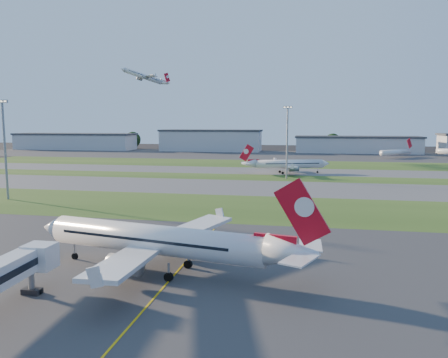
% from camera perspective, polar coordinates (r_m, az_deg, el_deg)
% --- Properties ---
extents(ground, '(700.00, 700.00, 0.00)m').
position_cam_1_polar(ground, '(56.71, -12.93, -13.44)').
color(ground, black).
rests_on(ground, ground).
extents(apron_near, '(300.00, 70.00, 0.01)m').
position_cam_1_polar(apron_near, '(56.71, -12.93, -13.43)').
color(apron_near, '#333335').
rests_on(apron_near, ground).
extents(grass_strip_a, '(300.00, 34.00, 0.01)m').
position_cam_1_polar(grass_strip_a, '(104.68, -1.48, -3.64)').
color(grass_strip_a, '#274416').
rests_on(grass_strip_a, ground).
extents(taxiway_a, '(300.00, 32.00, 0.01)m').
position_cam_1_polar(taxiway_a, '(136.67, 1.43, -1.05)').
color(taxiway_a, '#515154').
rests_on(taxiway_a, ground).
extents(grass_strip_b, '(300.00, 18.00, 0.01)m').
position_cam_1_polar(grass_strip_b, '(161.17, 2.86, 0.23)').
color(grass_strip_b, '#274416').
rests_on(grass_strip_b, ground).
extents(taxiway_b, '(300.00, 26.00, 0.01)m').
position_cam_1_polar(taxiway_b, '(182.84, 3.80, 1.07)').
color(taxiway_b, '#515154').
rests_on(taxiway_b, ground).
extents(grass_strip_c, '(300.00, 40.00, 0.01)m').
position_cam_1_polar(grass_strip_c, '(215.48, 4.85, 2.01)').
color(grass_strip_c, '#274416').
rests_on(grass_strip_c, ground).
extents(apron_far, '(400.00, 80.00, 0.01)m').
position_cam_1_polar(apron_far, '(275.04, 6.13, 3.14)').
color(apron_far, '#333335').
rests_on(apron_far, ground).
extents(yellow_line, '(0.25, 60.00, 0.02)m').
position_cam_1_polar(yellow_line, '(54.99, -8.00, -13.99)').
color(yellow_line, gold).
rests_on(yellow_line, ground).
extents(airliner_parked, '(38.59, 32.42, 12.16)m').
position_cam_1_polar(airliner_parked, '(59.68, -8.79, -7.97)').
color(airliner_parked, silver).
rests_on(airliner_parked, ground).
extents(airliner_taxiing, '(32.53, 27.41, 10.47)m').
position_cam_1_polar(airliner_taxiing, '(174.63, 8.40, 1.92)').
color(airliner_taxiing, silver).
rests_on(airliner_taxiing, ground).
extents(airliner_departing, '(23.47, 22.79, 9.68)m').
position_cam_1_polar(airliner_departing, '(286.16, -10.43, 13.04)').
color(airliner_departing, silver).
extents(mini_jet_near, '(21.45, 21.45, 9.48)m').
position_cam_1_polar(mini_jet_near, '(269.21, 21.54, 3.28)').
color(mini_jet_near, silver).
rests_on(mini_jet_near, ground).
extents(light_mast_west, '(3.20, 0.70, 25.80)m').
position_cam_1_polar(light_mast_west, '(126.48, -26.74, 4.24)').
color(light_mast_west, gray).
rests_on(light_mast_west, ground).
extents(light_mast_centre, '(3.20, 0.70, 25.80)m').
position_cam_1_polar(light_mast_centre, '(156.68, 8.26, 5.39)').
color(light_mast_centre, gray).
rests_on(light_mast_centre, ground).
extents(hangar_far_west, '(91.80, 23.00, 12.20)m').
position_cam_1_polar(hangar_far_west, '(348.93, -18.88, 4.68)').
color(hangar_far_west, '#A6A8AF').
rests_on(hangar_far_west, ground).
extents(hangar_west, '(71.40, 23.00, 15.20)m').
position_cam_1_polar(hangar_west, '(310.94, -1.73, 5.07)').
color(hangar_west, '#A6A8AF').
rests_on(hangar_west, ground).
extents(hangar_east, '(81.60, 23.00, 11.20)m').
position_cam_1_polar(hangar_east, '(305.61, 16.97, 4.34)').
color(hangar_east, '#A6A8AF').
rests_on(hangar_east, ground).
extents(tree_far_west, '(11.00, 11.00, 12.00)m').
position_cam_1_polar(tree_far_west, '(380.97, -23.17, 4.73)').
color(tree_far_west, black).
rests_on(tree_far_west, ground).
extents(tree_west, '(12.10, 12.10, 13.20)m').
position_cam_1_polar(tree_west, '(344.85, -11.83, 5.06)').
color(tree_west, black).
rests_on(tree_west, ground).
extents(tree_mid_west, '(9.90, 9.90, 10.80)m').
position_cam_1_polar(tree_mid_west, '(317.52, 3.13, 4.78)').
color(tree_mid_west, black).
rests_on(tree_mid_west, ground).
extents(tree_mid_east, '(11.55, 11.55, 12.60)m').
position_cam_1_polar(tree_mid_east, '(318.25, 14.01, 4.76)').
color(tree_mid_east, black).
rests_on(tree_mid_east, ground).
extents(tree_east, '(10.45, 10.45, 11.40)m').
position_cam_1_polar(tree_east, '(329.25, 27.20, 4.13)').
color(tree_east, black).
rests_on(tree_east, ground).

